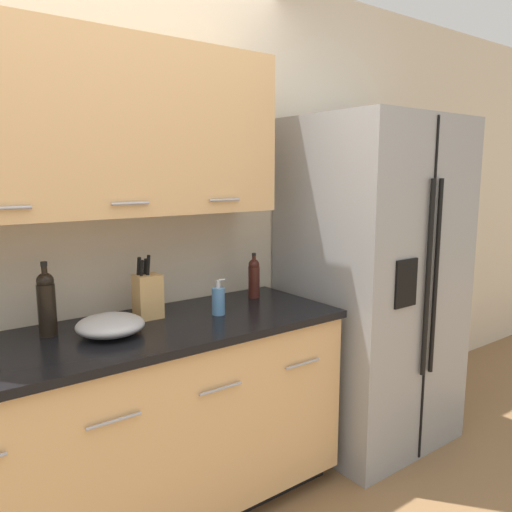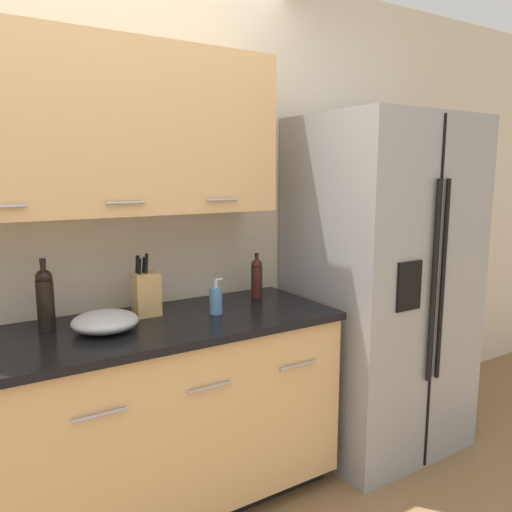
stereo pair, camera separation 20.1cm
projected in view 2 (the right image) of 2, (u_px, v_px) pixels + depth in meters
The scene contains 8 objects.
wall_back at pixel (62, 210), 2.22m from camera, with size 10.00×0.39×2.60m.
counter_unit at pixel (134, 422), 2.22m from camera, with size 1.88×0.64×0.91m.
refrigerator at pixel (379, 285), 2.83m from camera, with size 0.87×0.78×1.86m.
knife_block at pixel (146, 293), 2.29m from camera, with size 0.11×0.10×0.29m.
wine_bottle at pixel (45, 298), 2.07m from camera, with size 0.07×0.07×0.30m.
soap_dispenser at pixel (216, 300), 2.33m from camera, with size 0.07×0.06×0.17m.
oil_bottle at pixel (257, 277), 2.63m from camera, with size 0.06×0.06×0.24m.
mixing_bowl at pixel (105, 321), 2.07m from camera, with size 0.27×0.27×0.08m.
Camera 2 is at (-0.39, -1.38, 1.56)m, focal length 35.00 mm.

